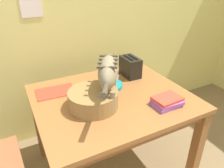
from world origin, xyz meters
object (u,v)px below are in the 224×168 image
(cat, at_px, (108,72))
(magazine, at_px, (56,92))
(toaster, at_px, (130,67))
(dining_table, at_px, (112,106))
(saucer_bowl, at_px, (110,85))
(wicker_basket, at_px, (93,99))
(coffee_mug, at_px, (110,79))
(book_stack, at_px, (167,102))

(cat, xyz_separation_m, magazine, (-0.31, 0.30, -0.22))
(cat, xyz_separation_m, toaster, (0.36, 0.29, -0.14))
(dining_table, bearing_deg, cat, -139.21)
(cat, bearing_deg, saucer_bowl, 90.00)
(cat, bearing_deg, dining_table, 70.10)
(dining_table, distance_m, saucer_bowl, 0.17)
(wicker_basket, height_order, toaster, toaster)
(dining_table, relative_size, coffee_mug, 9.48)
(cat, distance_m, book_stack, 0.45)
(dining_table, height_order, toaster, toaster)
(wicker_basket, bearing_deg, dining_table, 21.00)
(saucer_bowl, xyz_separation_m, magazine, (-0.41, 0.12, -0.01))
(saucer_bowl, bearing_deg, dining_table, -109.74)
(saucer_bowl, distance_m, toaster, 0.29)
(cat, distance_m, toaster, 0.48)
(saucer_bowl, bearing_deg, toaster, 23.00)
(saucer_bowl, height_order, magazine, saucer_bowl)
(coffee_mug, relative_size, toaster, 0.59)
(toaster, bearing_deg, magazine, 179.11)
(coffee_mug, height_order, magazine, coffee_mug)
(dining_table, bearing_deg, coffee_mug, 68.75)
(saucer_bowl, distance_m, book_stack, 0.48)
(magazine, xyz_separation_m, book_stack, (0.64, -0.54, 0.03))
(saucer_bowl, bearing_deg, cat, -119.32)
(magazine, bearing_deg, coffee_mug, -12.81)
(saucer_bowl, relative_size, magazine, 0.72)
(magazine, relative_size, wicker_basket, 0.85)
(cat, height_order, magazine, cat)
(dining_table, xyz_separation_m, book_stack, (0.28, -0.29, 0.12))
(dining_table, relative_size, saucer_bowl, 5.46)
(wicker_basket, bearing_deg, coffee_mug, 41.17)
(coffee_mug, bearing_deg, cat, -120.28)
(coffee_mug, relative_size, book_stack, 0.57)
(dining_table, relative_size, cat, 1.88)
(dining_table, xyz_separation_m, coffee_mug, (0.05, 0.13, 0.16))
(dining_table, height_order, coffee_mug, coffee_mug)
(book_stack, xyz_separation_m, wicker_basket, (-0.46, 0.22, 0.03))
(book_stack, relative_size, toaster, 1.04)
(saucer_bowl, bearing_deg, wicker_basket, -138.34)
(saucer_bowl, xyz_separation_m, toaster, (0.26, 0.11, 0.07))
(magazine, bearing_deg, cat, -40.40)
(saucer_bowl, xyz_separation_m, coffee_mug, (0.00, -0.00, 0.06))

